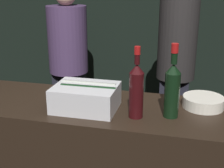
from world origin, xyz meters
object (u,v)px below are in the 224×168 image
Objects in this scene: ice_bin_with_bottles at (86,96)px; bowl_white at (203,102)px; person_blond_tee at (68,57)px; red_wine_bottle_burgundy at (172,88)px; person_in_hoodie at (176,58)px; red_wine_bottle_tall at (136,89)px.

bowl_white is (0.60, 0.17, -0.04)m from ice_bin_with_bottles.
bowl_white is 1.97m from person_blond_tee.
bowl_white is 0.13× the size of person_blond_tee.
person_blond_tee is (-1.34, 1.43, -0.18)m from bowl_white.
ice_bin_with_bottles is 0.20× the size of person_blond_tee.
red_wine_bottle_burgundy is (-0.16, -0.16, 0.12)m from bowl_white.
ice_bin_with_bottles is 0.89× the size of red_wine_bottle_burgundy.
red_wine_bottle_burgundy is 0.22× the size of person_blond_tee.
person_blond_tee is (-0.74, 1.59, -0.22)m from ice_bin_with_bottles.
person_blond_tee is (-1.14, 0.28, -0.12)m from person_in_hoodie.
bowl_white is at bearing 32.18° from red_wine_bottle_tall.
bowl_white is 0.61× the size of red_wine_bottle_tall.
ice_bin_with_bottles is at bearing -179.16° from red_wine_bottle_burgundy.
red_wine_bottle_tall is at bearing 11.12° from person_blond_tee.
person_in_hoodie is at bearing 91.54° from red_wine_bottle_burgundy.
ice_bin_with_bottles reaches higher than bowl_white.
red_wine_bottle_tall is at bearing -8.43° from ice_bin_with_bottles.
red_wine_bottle_tall is 1.94m from person_blond_tee.
red_wine_bottle_burgundy reaches higher than ice_bin_with_bottles.
red_wine_bottle_burgundy is at bearing 15.36° from red_wine_bottle_tall.
person_in_hoodie is at bearing 72.93° from ice_bin_with_bottles.
bowl_white is at bearing 15.61° from ice_bin_with_bottles.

